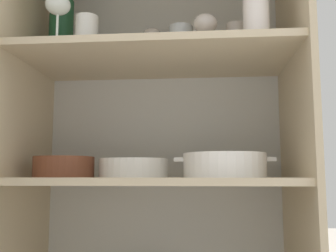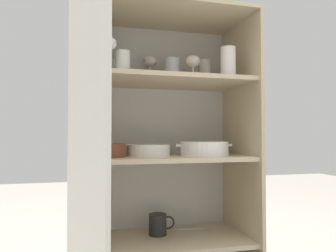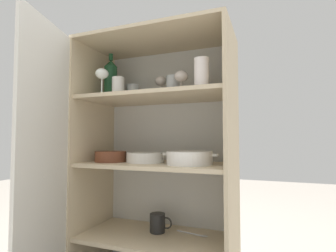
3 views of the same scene
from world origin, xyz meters
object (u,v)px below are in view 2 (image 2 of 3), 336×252
Objects in this scene: casserole_dish at (204,149)px; coffee_mug_primary at (158,224)px; plate_stack_white at (148,150)px; wine_bottle at (95,51)px; mixing_bowl_large at (106,150)px.

casserole_dish reaches higher than coffee_mug_primary.
casserole_dish is (0.26, -0.03, 0.01)m from plate_stack_white.
wine_bottle is 1.59× the size of mixing_bowl_large.
plate_stack_white is at bearing 172.65° from casserole_dish.
mixing_bowl_large is at bearing -179.69° from casserole_dish.
mixing_bowl_large is at bearing -169.57° from plate_stack_white.
coffee_mug_primary is at bearing 38.39° from plate_stack_white.
wine_bottle reaches higher than plate_stack_white.
wine_bottle is at bearing -175.92° from coffee_mug_primary.
wine_bottle is 0.46m from mixing_bowl_large.
coffee_mug_primary is (0.06, 0.05, -0.36)m from plate_stack_white.
casserole_dish is (0.51, -0.06, -0.45)m from wine_bottle.
wine_bottle is 2.18× the size of coffee_mug_primary.
coffee_mug_primary is at bearing 4.08° from wine_bottle.
wine_bottle reaches higher than casserole_dish.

